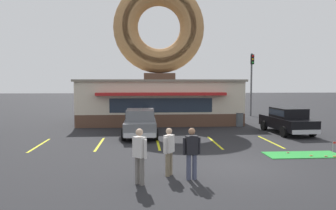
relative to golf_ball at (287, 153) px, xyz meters
name	(u,v)px	position (x,y,z in m)	size (l,w,h in m)	color
ground_plane	(241,167)	(-2.71, -2.04, -0.05)	(160.00, 160.00, 0.00)	#232326
donut_shop_building	(159,75)	(-5.08, 11.91, 3.69)	(12.30, 6.75, 10.96)	brown
putting_mat	(302,155)	(0.59, -0.23, -0.04)	(3.24, 1.33, 0.03)	green
mini_donut_near_left	(326,156)	(1.38, -0.71, 0.00)	(0.13, 0.13, 0.04)	#A5724C
mini_donut_mid_left	(288,153)	(0.09, 0.11, 0.00)	(0.13, 0.13, 0.04)	#A5724C
mini_donut_mid_centre	(311,156)	(0.81, -0.55, 0.00)	(0.13, 0.13, 0.04)	#D17F47
mini_donut_mid_right	(334,156)	(1.71, -0.78, 0.00)	(0.13, 0.13, 0.04)	#D17F47
golf_ball	(287,153)	(0.00, 0.00, 0.00)	(0.04, 0.04, 0.04)	white
putting_flag_pin	(334,145)	(2.00, -0.23, 0.39)	(0.13, 0.01, 0.55)	silver
car_grey	(140,122)	(-6.52, 5.17, 0.82)	(1.99, 4.57, 1.60)	slate
car_black	(287,119)	(2.54, 5.64, 0.82)	(2.17, 4.65, 1.60)	black
pedestrian_blue_sweater_man	(192,151)	(-4.78, -3.40, 0.90)	(0.59, 0.29, 1.70)	#474C66
pedestrian_hooded_kid	(140,153)	(-6.47, -3.79, 0.93)	(0.46, 0.44, 1.76)	slate
pedestrian_leather_jacket_man	(169,149)	(-5.48, -2.88, 0.85)	(0.41, 0.52, 1.64)	#7F7056
trash_bin	(239,119)	(0.54, 9.06, 0.45)	(0.57, 0.57, 0.97)	#51565B
traffic_light_pole	(252,76)	(3.73, 15.95, 3.66)	(0.28, 0.47, 5.80)	#595B60
parking_stripe_far_left	(40,145)	(-11.59, 2.96, -0.05)	(0.12, 3.60, 0.01)	yellow
parking_stripe_left	(100,144)	(-8.59, 2.96, -0.05)	(0.12, 3.60, 0.01)	yellow
parking_stripe_mid_left	(158,143)	(-5.59, 2.96, -0.05)	(0.12, 3.60, 0.01)	yellow
parking_stripe_centre	(215,143)	(-2.59, 2.96, -0.05)	(0.12, 3.60, 0.01)	yellow
parking_stripe_mid_right	(270,142)	(0.41, 2.96, -0.05)	(0.12, 3.60, 0.01)	yellow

